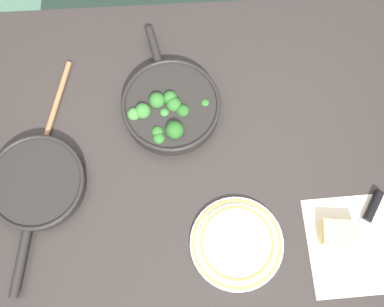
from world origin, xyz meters
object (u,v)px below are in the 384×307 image
skillet_eggs (37,184)px  wooden_spoon (46,136)px  skillet_broccoli (170,107)px  cheese_block (339,233)px  dinner_plate_stack (237,243)px  grater_knife (367,218)px

skillet_eggs → wooden_spoon: bearing=-177.0°
skillet_broccoli → skillet_eggs: 0.40m
cheese_block → dinner_plate_stack: cheese_block is taller
wooden_spoon → skillet_eggs: bearing=8.9°
wooden_spoon → dinner_plate_stack: (-0.49, 0.31, 0.01)m
skillet_eggs → wooden_spoon: size_ratio=1.13×
skillet_eggs → cheese_block: size_ratio=4.32×
grater_knife → dinner_plate_stack: 0.34m
cheese_block → dinner_plate_stack: bearing=2.4°
wooden_spoon → dinner_plate_stack: size_ratio=1.52×
skillet_eggs → dinner_plate_stack: (-0.50, 0.18, -0.01)m
skillet_broccoli → cheese_block: size_ratio=4.00×
wooden_spoon → grater_knife: size_ratio=1.78×
dinner_plate_stack → skillet_broccoli: bearing=-67.7°
grater_knife → skillet_eggs: bearing=-66.2°
cheese_block → grater_knife: bearing=-158.1°
dinner_plate_stack → grater_knife: bearing=-172.7°
cheese_block → wooden_spoon: bearing=-22.0°
wooden_spoon → cheese_block: 0.81m
skillet_eggs → dinner_plate_stack: bearing=79.4°
wooden_spoon → cheese_block: cheese_block is taller
skillet_broccoli → grater_knife: (-0.49, 0.33, -0.02)m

